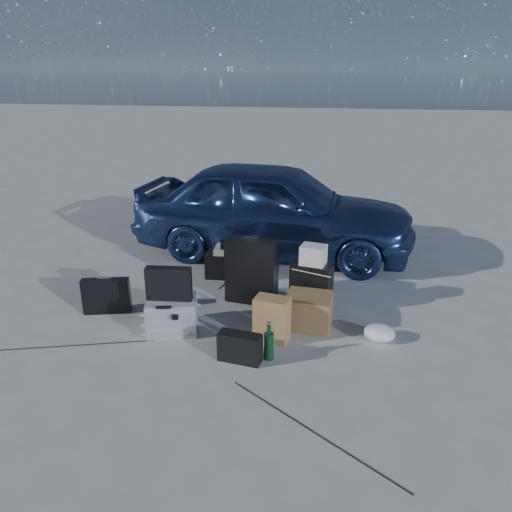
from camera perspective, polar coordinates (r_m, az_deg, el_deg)
The scene contains 16 objects.
ground at distance 4.86m, azimuth -3.26°, elevation -9.02°, with size 60.00×60.00×0.00m, color #B5B6B1.
car at distance 6.76m, azimuth 2.07°, elevation 5.47°, with size 1.50×3.72×1.27m, color #314D8B.
pelican_case at distance 4.92m, azimuth -9.55°, elevation -6.61°, with size 0.47×0.38×0.34m, color #A9ABAE.
laptop_bag at distance 4.77m, azimuth -9.94°, elevation -3.13°, with size 0.43×0.11×0.32m, color black.
briefcase at distance 5.42m, azimuth -16.72°, elevation -4.39°, with size 0.48×0.11×0.38m, color black.
suitcase_left at distance 5.37m, azimuth -0.52°, elevation -1.71°, with size 0.55×0.20×0.72m, color black.
suitcase_right at distance 5.24m, azimuth 6.29°, elevation -3.61°, with size 0.44×0.16×0.52m, color black.
white_carton at distance 5.11m, azimuth 6.57°, elevation 0.13°, with size 0.25×0.20×0.20m, color beige.
duffel_bag at distance 6.09m, azimuth -2.74°, elevation -1.01°, with size 0.63×0.27×0.31m, color black.
flat_box_white at distance 6.03m, azimuth -2.80°, elevation 0.73°, with size 0.40×0.30×0.07m, color beige.
flat_box_black at distance 6.02m, azimuth -2.70°, elevation 1.34°, with size 0.28×0.20×0.06m, color black.
kraft_bag at distance 4.69m, azimuth 1.83°, elevation -7.19°, with size 0.32×0.19×0.43m, color #A77548.
cardboard_box at distance 4.97m, azimuth 6.04°, elevation -6.24°, with size 0.44×0.38×0.33m, color olive.
plastic_bag at distance 4.86m, azimuth 13.93°, elevation -8.53°, with size 0.29×0.25×0.16m, color white.
messenger_bag at distance 4.40m, azimuth -1.86°, elevation -10.40°, with size 0.38×0.14×0.26m, color black.
green_bottle at distance 4.41m, azimuth 1.48°, elevation -9.74°, with size 0.09×0.09×0.34m, color black.
Camera 1 is at (1.05, -4.09, 2.40)m, focal length 35.00 mm.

